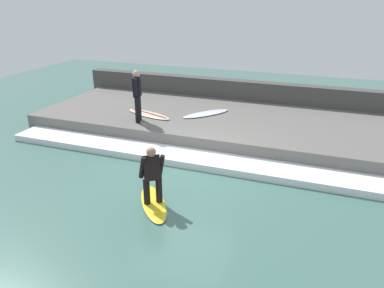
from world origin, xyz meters
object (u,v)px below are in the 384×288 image
(surfer_waiting_near, at_px, (137,93))
(surfboard_waiting_near, at_px, (149,114))
(surfer_riding, at_px, (152,173))
(surfboard_riding, at_px, (153,203))
(surfboard_spare, at_px, (206,114))

(surfer_waiting_near, distance_m, surfboard_waiting_near, 1.14)
(surfer_riding, height_order, surfer_waiting_near, surfer_waiting_near)
(surfboard_riding, height_order, surfer_waiting_near, surfer_waiting_near)
(surfboard_waiting_near, bearing_deg, surfboard_riding, -152.43)
(surfer_riding, distance_m, surfboard_waiting_near, 4.97)
(surfboard_riding, distance_m, surfer_waiting_near, 4.59)
(surfboard_riding, relative_size, surfer_riding, 1.26)
(surfer_riding, bearing_deg, surfboard_waiting_near, 27.57)
(surfer_waiting_near, bearing_deg, surfer_riding, -148.06)
(surfboard_waiting_near, distance_m, surfboard_spare, 1.96)
(surfer_riding, distance_m, surfer_waiting_near, 4.41)
(surfboard_riding, bearing_deg, surfer_riding, 90.00)
(surfer_waiting_near, xyz_separation_m, surfboard_waiting_near, (0.70, -0.01, -0.90))
(surfer_waiting_near, bearing_deg, surfboard_spare, -51.54)
(surfer_waiting_near, height_order, surfboard_spare, surfer_waiting_near)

